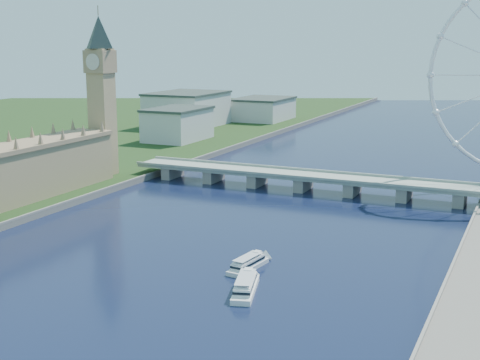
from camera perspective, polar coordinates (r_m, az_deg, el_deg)
The scene contains 5 objects.
big_ben at distance 433.30m, azimuth -11.81°, elevation 8.76°, with size 20.02×20.02×110.00m.
westminster_bridge at distance 401.15m, azimuth 5.44°, elevation 0.08°, with size 220.00×22.00×9.50m.
city_skyline at distance 641.82m, azimuth 16.47°, elevation 5.00°, with size 505.00×280.00×32.00m.
tour_boat_near at distance 264.61m, azimuth 0.68°, elevation -7.59°, with size 6.52×25.72×5.64m, color silver, non-canonical shape.
tour_boat_far at distance 241.17m, azimuth 0.46°, elevation -9.57°, with size 7.34×28.79×6.35m, color white, non-canonical shape.
Camera 1 is at (126.91, -71.73, 88.06)m, focal length 50.00 mm.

